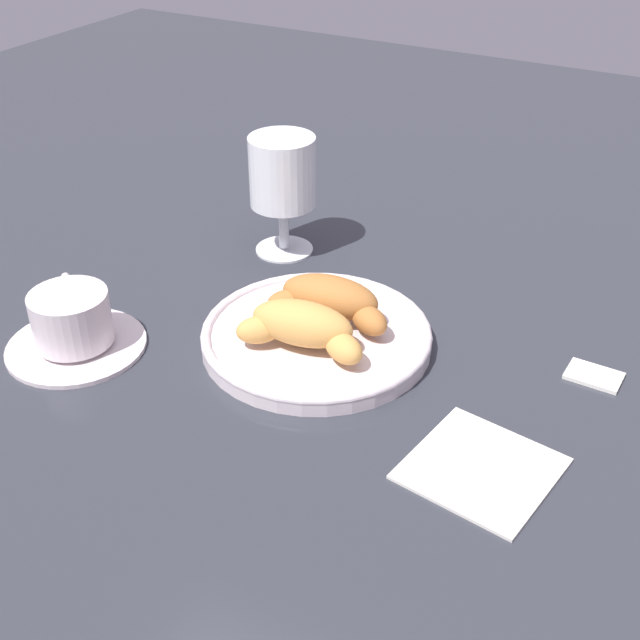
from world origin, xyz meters
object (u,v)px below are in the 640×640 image
sugar_packet (594,374)px  folded_napkin (481,467)px  pastry_plate (320,337)px  coffee_cup_near (73,325)px  croissant_small (305,328)px  croissant_large (332,301)px  juice_glass_left (282,176)px

sugar_packet → folded_napkin: (0.05, 0.17, -0.00)m
pastry_plate → coffee_cup_near: (0.21, 0.12, 0.02)m
croissant_small → coffee_cup_near: bearing=22.7°
croissant_small → coffee_cup_near: 0.23m
pastry_plate → croissant_large: 0.04m
pastry_plate → croissant_large: bearing=-90.9°
croissant_large → juice_glass_left: bearing=-44.2°
pastry_plate → juice_glass_left: (0.13, -0.15, 0.08)m
coffee_cup_near → sugar_packet: coffee_cup_near is taller
sugar_packet → juice_glass_left: bearing=-9.3°
croissant_small → sugar_packet: (-0.25, -0.11, -0.03)m
croissant_large → coffee_cup_near: same height
pastry_plate → coffee_cup_near: size_ratio=1.67×
sugar_packet → croissant_large: bearing=14.2°
folded_napkin → pastry_plate: bearing=-24.9°
coffee_cup_near → folded_napkin: coffee_cup_near is taller
coffee_cup_near → juice_glass_left: 0.29m
pastry_plate → juice_glass_left: size_ratio=1.62×
sugar_packet → folded_napkin: size_ratio=0.45×
croissant_small → coffee_cup_near: same height
folded_napkin → croissant_small: bearing=-17.2°
coffee_cup_near → croissant_large: bearing=-145.7°
pastry_plate → sugar_packet: size_ratio=4.54×
croissant_small → sugar_packet: croissant_small is taller
croissant_large → croissant_small: (-0.00, 0.05, 0.00)m
sugar_packet → folded_napkin: 0.18m
folded_napkin → sugar_packet: bearing=-106.4°
croissant_large → folded_napkin: croissant_large is taller
juice_glass_left → croissant_small: bearing=125.9°
croissant_small → folded_napkin: croissant_small is taller
pastry_plate → sugar_packet: pastry_plate is taller
coffee_cup_near → juice_glass_left: bearing=-105.3°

